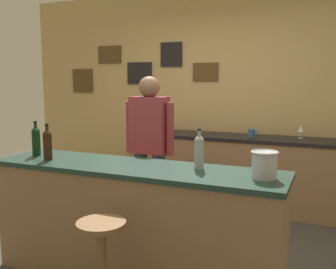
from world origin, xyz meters
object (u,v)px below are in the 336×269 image
wine_bottle_c (199,151)px  coffee_mug (252,133)px  wine_glass_a (140,123)px  bartender (150,145)px  wine_bottle_a (36,140)px  wine_bottle_b (48,144)px  wine_glass_c (167,124)px  wine_glass_d (301,129)px  bar_stool (102,254)px  ice_bucket (264,164)px  wine_glass_b (161,123)px

wine_bottle_c → coffee_mug: wine_bottle_c is taller
coffee_mug → wine_glass_a: bearing=-176.7°
bartender → wine_bottle_c: bartender is taller
wine_bottle_a → wine_bottle_b: bearing=-26.2°
wine_glass_c → wine_glass_d: size_ratio=1.00×
bar_stool → wine_bottle_b: bearing=149.7°
wine_bottle_a → wine_glass_c: 2.03m
bar_stool → ice_bucket: bearing=32.7°
bar_stool → ice_bucket: 1.22m
wine_bottle_b → ice_bucket: (1.76, 0.10, -0.04)m
wine_glass_a → coffee_mug: size_ratio=1.24×
wine_bottle_b → ice_bucket: size_ratio=1.63×
wine_bottle_a → wine_glass_c: bearing=79.1°
wine_bottle_a → wine_bottle_c: (1.49, 0.08, 0.00)m
wine_bottle_b → wine_glass_a: wine_bottle_b is taller
bartender → wine_bottle_a: bearing=-132.0°
wine_glass_c → wine_bottle_b: bearing=-94.4°
coffee_mug → ice_bucket: bearing=-76.5°
ice_bucket → wine_glass_d: size_ratio=1.21×
wine_glass_c → bartender: bearing=-74.4°
ice_bucket → coffee_mug: 2.10m
bartender → wine_bottle_b: 1.04m
wine_glass_c → wine_glass_d: 1.67m
wine_bottle_b → wine_glass_d: (1.82, 2.24, -0.05)m
bartender → bar_stool: bearing=-76.2°
wine_bottle_a → wine_glass_a: (0.01, 1.94, -0.05)m
wine_bottle_c → wine_bottle_a: bearing=-176.8°
wine_bottle_a → wine_glass_d: wine_bottle_a is taller
wine_glass_a → wine_glass_d: 2.05m
bartender → wine_glass_a: bartender is taller
bar_stool → wine_glass_a: (-1.05, 2.54, 0.55)m
bar_stool → coffee_mug: (0.43, 2.63, 0.49)m
wine_bottle_c → wine_bottle_b: bearing=-171.3°
wine_bottle_b → wine_bottle_a: bearing=153.8°
wine_bottle_b → wine_glass_d: 2.89m
wine_glass_a → wine_glass_b: bearing=37.5°
wine_glass_c → coffee_mug: size_ratio=1.24×
bar_stool → wine_glass_a: size_ratio=4.39×
wine_bottle_a → wine_bottle_b: size_ratio=1.00×
wine_bottle_b → bar_stool: bearing=-30.3°
ice_bucket → wine_glass_c: ice_bucket is taller
wine_glass_a → wine_glass_c: size_ratio=1.00×
wine_glass_a → wine_glass_b: same height
wine_bottle_a → wine_glass_a: size_ratio=1.97×
wine_bottle_b → wine_glass_d: bearing=50.9°
wine_glass_d → coffee_mug: size_ratio=1.24×
bartender → wine_bottle_c: size_ratio=5.29×
wine_glass_d → coffee_mug: 0.57m
wine_bottle_c → ice_bucket: wine_bottle_c is taller
bartender → wine_bottle_b: bartender is taller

